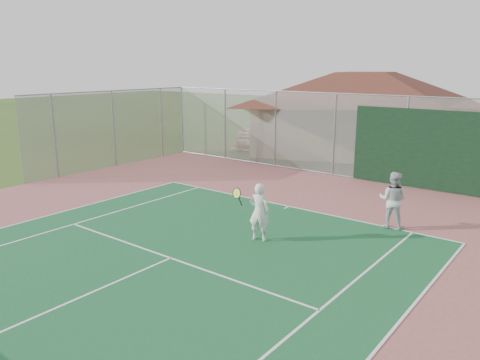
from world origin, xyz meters
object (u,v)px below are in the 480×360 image
at_px(clubhouse, 364,104).
at_px(bleachers, 261,141).
at_px(player_grey_back, 393,200).
at_px(player_white_front, 259,212).

bearing_deg(clubhouse, bleachers, -162.95).
bearing_deg(bleachers, player_grey_back, -52.17).
bearing_deg(player_white_front, clubhouse, -92.16).
distance_m(bleachers, player_white_front, 13.58).
distance_m(bleachers, player_grey_back, 12.95).
distance_m(clubhouse, bleachers, 5.90).
relative_size(clubhouse, bleachers, 4.35).
distance_m(clubhouse, player_white_front, 14.97).
xyz_separation_m(bleachers, player_white_front, (7.79, -11.12, 0.25)).
relative_size(bleachers, player_grey_back, 1.91).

